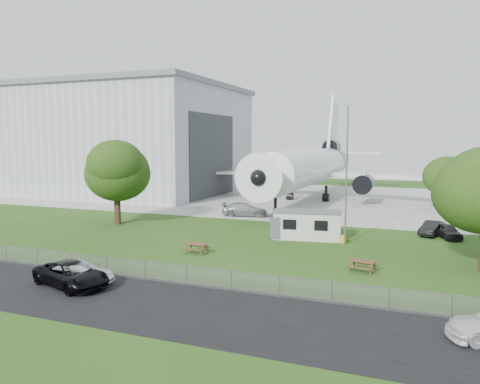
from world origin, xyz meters
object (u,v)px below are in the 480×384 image
at_px(hangar, 114,139).
at_px(airliner, 309,166).
at_px(site_cabin, 307,225).
at_px(picnic_west, 197,253).
at_px(picnic_east, 362,272).
at_px(car_centre_sedan, 80,274).

height_order(hangar, airliner, hangar).
relative_size(site_cabin, picnic_west, 3.85).
bearing_deg(airliner, hangar, 179.78).
bearing_deg(picnic_west, airliner, 95.07).
xyz_separation_m(picnic_west, picnic_east, (13.10, -0.66, 0.00)).
bearing_deg(airliner, picnic_west, -90.59).
height_order(hangar, picnic_west, hangar).
bearing_deg(site_cabin, picnic_east, -57.05).
height_order(picnic_west, car_centre_sedan, car_centre_sedan).
height_order(site_cabin, picnic_east, site_cabin).
bearing_deg(hangar, picnic_west, -46.50).
bearing_deg(hangar, picnic_east, -38.09).
distance_m(hangar, site_cabin, 51.99).
distance_m(hangar, car_centre_sedan, 58.52).
bearing_deg(airliner, site_cabin, -77.01).
xyz_separation_m(hangar, picnic_west, (35.58, -37.50, -9.41)).
bearing_deg(hangar, car_centre_sedan, -55.64).
height_order(airliner, car_centre_sedan, airliner).
distance_m(airliner, picnic_east, 40.44).
height_order(hangar, car_centre_sedan, hangar).
height_order(picnic_east, car_centre_sedan, car_centre_sedan).
distance_m(picnic_west, car_centre_sedan, 10.70).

